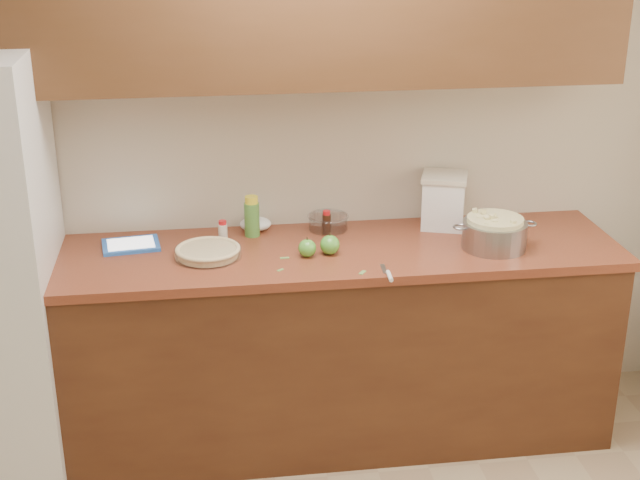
{
  "coord_description": "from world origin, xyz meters",
  "views": [
    {
      "loc": [
        -0.47,
        -2.04,
        2.35
      ],
      "look_at": [
        0.01,
        1.43,
        0.98
      ],
      "focal_mm": 50.0,
      "sensor_mm": 36.0,
      "label": 1
    }
  ],
  "objects": [
    {
      "name": "room_shell",
      "position": [
        0.0,
        0.0,
        1.3
      ],
      "size": [
        3.6,
        3.6,
        3.6
      ],
      "color": "tan",
      "rests_on": "ground"
    },
    {
      "name": "counter_run",
      "position": [
        0.0,
        1.48,
        0.46
      ],
      "size": [
        2.64,
        0.68,
        0.92
      ],
      "color": "#502B16",
      "rests_on": "ground"
    },
    {
      "name": "pie",
      "position": [
        -0.46,
        1.45,
        0.94
      ],
      "size": [
        0.28,
        0.28,
        0.05
      ],
      "rotation": [
        0.0,
        0.0,
        0.42
      ],
      "color": "silver",
      "rests_on": "counter_run"
    },
    {
      "name": "colander",
      "position": [
        0.76,
        1.38,
        0.99
      ],
      "size": [
        0.37,
        0.28,
        0.14
      ],
      "rotation": [
        0.0,
        0.0,
        0.24
      ],
      "color": "gray",
      "rests_on": "counter_run"
    },
    {
      "name": "flour_canister",
      "position": [
        0.61,
        1.68,
        1.04
      ],
      "size": [
        0.25,
        0.25,
        0.25
      ],
      "rotation": [
        0.0,
        0.0,
        -0.32
      ],
      "color": "white",
      "rests_on": "counter_run"
    },
    {
      "name": "tablet",
      "position": [
        -0.79,
        1.61,
        0.93
      ],
      "size": [
        0.26,
        0.21,
        0.02
      ],
      "rotation": [
        0.0,
        0.0,
        0.13
      ],
      "color": "blue",
      "rests_on": "counter_run"
    },
    {
      "name": "paring_knife",
      "position": [
        0.25,
        1.14,
        0.93
      ],
      "size": [
        0.03,
        0.18,
        0.02
      ],
      "rotation": [
        0.0,
        0.0,
        -0.05
      ],
      "color": "gray",
      "rests_on": "counter_run"
    },
    {
      "name": "lemon_bottle",
      "position": [
        -0.26,
        1.67,
        1.01
      ],
      "size": [
        0.07,
        0.07,
        0.18
      ],
      "rotation": [
        0.0,
        0.0,
        -0.13
      ],
      "color": "#4C8C38",
      "rests_on": "counter_run"
    },
    {
      "name": "cinnamon_shaker",
      "position": [
        -0.39,
        1.62,
        0.97
      ],
      "size": [
        0.04,
        0.04,
        0.1
      ],
      "rotation": [
        0.0,
        0.0,
        0.32
      ],
      "color": "beige",
      "rests_on": "counter_run"
    },
    {
      "name": "vanilla_bottle",
      "position": [
        0.07,
        1.65,
        0.97
      ],
      "size": [
        0.04,
        0.04,
        0.11
      ],
      "rotation": [
        0.0,
        0.0,
        -0.35
      ],
      "color": "black",
      "rests_on": "counter_run"
    },
    {
      "name": "mixing_bowl",
      "position": [
        0.09,
        1.7,
        0.96
      ],
      "size": [
        0.19,
        0.19,
        0.07
      ],
      "rotation": [
        0.0,
        0.0,
        0.4
      ],
      "color": "silver",
      "rests_on": "counter_run"
    },
    {
      "name": "paper_towel",
      "position": [
        -0.24,
        1.74,
        0.95
      ],
      "size": [
        0.15,
        0.13,
        0.06
      ],
      "primitive_type": "ellipsoid",
      "rotation": [
        0.0,
        0.0,
        -0.06
      ],
      "color": "white",
      "rests_on": "counter_run"
    },
    {
      "name": "apple_left",
      "position": [
        -0.05,
        1.4,
        0.96
      ],
      "size": [
        0.08,
        0.08,
        0.09
      ],
      "color": "#51A533",
      "rests_on": "counter_run"
    },
    {
      "name": "apple_center",
      "position": [
        0.05,
        1.41,
        0.96
      ],
      "size": [
        0.08,
        0.08,
        0.1
      ],
      "color": "#51A533",
      "rests_on": "counter_run"
    },
    {
      "name": "peel_a",
      "position": [
        0.15,
        1.19,
        0.92
      ],
      "size": [
        0.04,
        0.04,
        0.0
      ],
      "primitive_type": "cube",
      "rotation": [
        0.0,
        0.0,
        -2.2
      ],
      "color": "#76A851",
      "rests_on": "counter_run"
    },
    {
      "name": "peel_b",
      "position": [
        -0.14,
        1.39,
        0.92
      ],
      "size": [
        0.04,
        0.02,
        0.0
      ],
      "primitive_type": "cube",
      "rotation": [
        0.0,
        0.0,
        0.02
      ],
      "color": "#76A851",
      "rests_on": "counter_run"
    },
    {
      "name": "peel_c",
      "position": [
        -0.17,
        1.26,
        0.92
      ],
      "size": [
        0.03,
        0.03,
        0.0
      ],
      "primitive_type": "cube",
      "rotation": [
        0.0,
        0.0,
        -2.5
      ],
      "color": "#76A851",
      "rests_on": "counter_run"
    }
  ]
}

